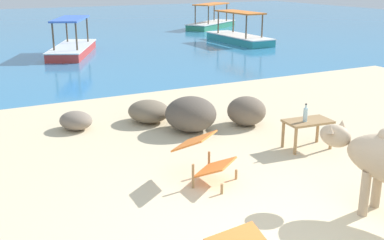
% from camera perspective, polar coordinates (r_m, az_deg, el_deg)
% --- Properties ---
extents(water_surface, '(60.00, 36.00, 0.03)m').
position_cam_1_polar(water_surface, '(25.74, -21.19, 9.71)').
color(water_surface, teal).
rests_on(water_surface, ground).
extents(low_bench_table, '(0.80, 0.51, 0.48)m').
position_cam_1_polar(low_bench_table, '(7.92, 13.69, -0.60)').
color(low_bench_table, '#A37A4C').
rests_on(low_bench_table, sand_beach).
extents(bottle, '(0.07, 0.07, 0.30)m').
position_cam_1_polar(bottle, '(7.79, 13.43, 0.66)').
color(bottle, '#A3C6D1').
rests_on(bottle, low_bench_table).
extents(deck_chair_far, '(0.88, 0.93, 0.68)m').
position_cam_1_polar(deck_chair_far, '(6.46, 1.55, -4.24)').
color(deck_chair_far, '#A37A4C').
rests_on(deck_chair_far, sand_beach).
extents(shore_rock_large, '(0.77, 0.81, 0.34)m').
position_cam_1_polar(shore_rock_large, '(8.96, -13.74, -0.07)').
color(shore_rock_large, gray).
rests_on(shore_rock_large, sand_beach).
extents(shore_rock_medium, '(1.12, 1.14, 0.63)m').
position_cam_1_polar(shore_rock_medium, '(8.60, -0.14, 0.73)').
color(shore_rock_medium, brown).
rests_on(shore_rock_medium, sand_beach).
extents(shore_rock_small, '(1.00, 1.05, 0.42)m').
position_cam_1_polar(shore_rock_small, '(9.18, -5.20, 1.04)').
color(shore_rock_small, '#756651').
rests_on(shore_rock_small, sand_beach).
extents(shore_rock_flat, '(0.89, 0.88, 0.55)m').
position_cam_1_polar(shore_rock_flat, '(9.00, 6.54, 1.08)').
color(shore_rock_flat, '#6B5B4C').
rests_on(shore_rock_flat, sand_beach).
extents(boat_red, '(2.60, 3.82, 1.29)m').
position_cam_1_polar(boat_red, '(17.76, -14.15, 8.49)').
color(boat_red, '#C63833').
rests_on(boat_red, water_surface).
extents(boat_green, '(3.71, 2.97, 1.29)m').
position_cam_1_polar(boat_green, '(26.03, 2.32, 11.54)').
color(boat_green, '#338E66').
rests_on(boat_green, water_surface).
extents(boat_teal, '(1.17, 3.68, 1.29)m').
position_cam_1_polar(boat_teal, '(20.42, 5.66, 9.96)').
color(boat_teal, teal).
rests_on(boat_teal, water_surface).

